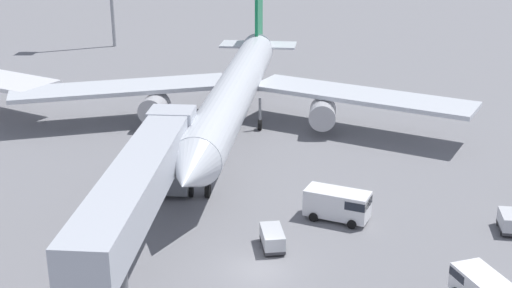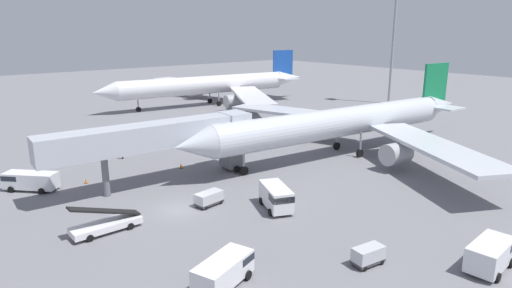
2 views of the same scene
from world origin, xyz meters
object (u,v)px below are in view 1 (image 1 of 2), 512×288
object	(u,v)px
jet_bridge	(145,176)
airplane_at_gate	(237,88)
baggage_cart_rear_right	(509,221)
safety_cone_alpha	(107,217)
service_van_rear_left	(339,204)
baggage_cart_outer_left	(272,238)

from	to	relation	value
jet_bridge	airplane_at_gate	bearing A→B (deg)	78.60
baggage_cart_rear_right	safety_cone_alpha	world-z (taller)	baggage_cart_rear_right
service_van_rear_left	jet_bridge	bearing A→B (deg)	-160.97
service_van_rear_left	baggage_cart_rear_right	bearing A→B (deg)	-8.03
airplane_at_gate	service_van_rear_left	bearing A→B (deg)	-67.75
airplane_at_gate	safety_cone_alpha	world-z (taller)	airplane_at_gate
airplane_at_gate	baggage_cart_outer_left	size ratio (longest dim) A/B	16.87
airplane_at_gate	jet_bridge	world-z (taller)	airplane_at_gate
baggage_cart_outer_left	safety_cone_alpha	xyz separation A→B (m)	(-12.11, 3.86, -0.43)
baggage_cart_outer_left	baggage_cart_rear_right	bearing A→B (deg)	9.23
airplane_at_gate	safety_cone_alpha	xyz separation A→B (m)	(-8.75, -20.84, -4.13)
safety_cone_alpha	airplane_at_gate	bearing A→B (deg)	67.23
jet_bridge	baggage_cart_outer_left	world-z (taller)	jet_bridge
airplane_at_gate	safety_cone_alpha	distance (m)	22.98
jet_bridge	safety_cone_alpha	bearing A→B (deg)	132.79
baggage_cart_outer_left	airplane_at_gate	bearing A→B (deg)	97.76
service_van_rear_left	airplane_at_gate	bearing A→B (deg)	112.25
airplane_at_gate	service_van_rear_left	world-z (taller)	airplane_at_gate
airplane_at_gate	service_van_rear_left	xyz separation A→B (m)	(8.30, -20.28, -3.16)
service_van_rear_left	safety_cone_alpha	distance (m)	17.08
service_van_rear_left	baggage_cart_outer_left	size ratio (longest dim) A/B	1.75
jet_bridge	baggage_cart_rear_right	xyz separation A→B (m)	(25.23, 2.91, -4.57)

